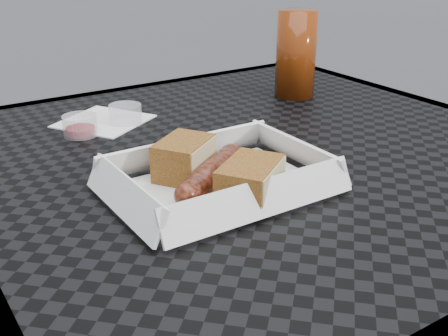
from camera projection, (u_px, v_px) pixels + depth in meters
name	position (u px, v px, depth m)	size (l,w,h in m)	color
patio_table	(255.00, 197.00, 0.80)	(0.80, 0.80, 0.74)	black
food_tray	(219.00, 187.00, 0.65)	(0.22, 0.15, 0.00)	white
bratwurst	(211.00, 173.00, 0.65)	(0.13, 0.10, 0.03)	maroon
bread_near	(184.00, 158.00, 0.67)	(0.07, 0.05, 0.05)	#925824
bread_far	(250.00, 180.00, 0.62)	(0.08, 0.05, 0.04)	#925824
veg_garnish	(275.00, 182.00, 0.66)	(0.03, 0.03, 0.00)	#FF5F0B
napkin	(104.00, 121.00, 0.88)	(0.12, 0.12, 0.00)	white
condiment_cup_sauce	(80.00, 125.00, 0.82)	(0.05, 0.05, 0.03)	maroon
condiment_cup_empty	(125.00, 114.00, 0.86)	(0.05, 0.05, 0.03)	silver
drink_glass	(296.00, 54.00, 0.98)	(0.07, 0.07, 0.15)	#5F2208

